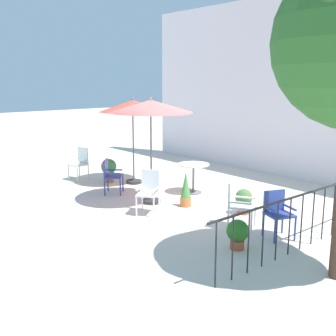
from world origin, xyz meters
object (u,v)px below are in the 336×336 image
at_px(patio_chair_2, 277,210).
at_px(patio_umbrella_0, 151,108).
at_px(patio_chair_1, 149,189).
at_px(patio_chair_3, 111,174).
at_px(potted_plant_3, 109,168).
at_px(potted_plant_0, 244,200).
at_px(potted_plant_1, 237,233).
at_px(patio_chair_4, 238,201).
at_px(patio_chair_0, 80,161).
at_px(cafe_table_0, 193,173).
at_px(potted_plant_2, 186,190).
at_px(patio_umbrella_1, 133,107).

bearing_deg(patio_chair_2, patio_umbrella_0, -172.41).
xyz_separation_m(patio_chair_1, patio_chair_3, (-1.92, 0.23, -0.01)).
relative_size(patio_chair_2, potted_plant_3, 1.28).
xyz_separation_m(potted_plant_0, potted_plant_1, (1.20, -1.61, -0.03)).
bearing_deg(patio_chair_4, patio_chair_0, -176.16).
bearing_deg(cafe_table_0, potted_plant_2, -51.91).
bearing_deg(patio_umbrella_0, patio_umbrella_1, 156.44).
bearing_deg(patio_chair_0, patio_umbrella_0, 2.45).
distance_m(patio_umbrella_0, potted_plant_1, 3.79).
bearing_deg(potted_plant_3, patio_chair_0, -150.33).
bearing_deg(patio_umbrella_0, patio_chair_0, -177.55).
xyz_separation_m(potted_plant_1, potted_plant_3, (-5.61, 0.90, 0.11)).
height_order(potted_plant_1, potted_plant_3, potted_plant_3).
distance_m(patio_chair_0, patio_chair_4, 5.73).
relative_size(patio_chair_3, potted_plant_2, 1.07).
height_order(patio_chair_1, potted_plant_2, patio_chair_1).
xyz_separation_m(patio_chair_2, patio_chair_4, (-0.80, -0.19, 0.03)).
bearing_deg(patio_umbrella_0, potted_plant_0, 27.46).
bearing_deg(patio_umbrella_0, cafe_table_0, 90.00).
height_order(patio_chair_3, potted_plant_3, patio_chair_3).
height_order(patio_umbrella_0, cafe_table_0, patio_umbrella_0).
bearing_deg(cafe_table_0, patio_chair_1, -73.24).
xyz_separation_m(patio_chair_2, patio_chair_3, (-4.63, -0.72, 0.01)).
relative_size(patio_chair_0, patio_chair_3, 1.07).
bearing_deg(patio_umbrella_1, patio_chair_0, -145.35).
bearing_deg(potted_plant_0, potted_plant_3, -170.89).
distance_m(patio_chair_2, potted_plant_3, 5.70).
relative_size(cafe_table_0, patio_chair_0, 0.86).
bearing_deg(potted_plant_2, cafe_table_0, 128.09).
distance_m(patio_chair_1, potted_plant_3, 3.11).
bearing_deg(patio_umbrella_0, potted_plant_1, -10.19).
distance_m(patio_chair_2, potted_plant_0, 1.44).
xyz_separation_m(patio_umbrella_1, cafe_table_0, (1.86, 0.58, -1.62)).
xyz_separation_m(patio_chair_0, patio_chair_4, (5.72, 0.38, -0.00)).
xyz_separation_m(patio_chair_4, potted_plant_2, (-1.74, 0.19, -0.15)).
distance_m(patio_chair_1, potted_plant_0, 2.11).
bearing_deg(patio_chair_3, patio_chair_1, -6.71).
bearing_deg(patio_chair_4, potted_plant_3, 179.06).
bearing_deg(potted_plant_2, patio_umbrella_0, -149.40).
xyz_separation_m(patio_chair_2, potted_plant_3, (-5.70, -0.11, -0.12)).
relative_size(cafe_table_0, patio_chair_1, 0.86).
relative_size(patio_umbrella_0, potted_plant_2, 3.01).
relative_size(patio_chair_2, potted_plant_0, 1.55).
xyz_separation_m(patio_chair_0, patio_chair_1, (3.81, -0.37, -0.01)).
bearing_deg(patio_chair_4, patio_umbrella_1, 172.58).
relative_size(patio_chair_0, patio_chair_4, 1.00).
xyz_separation_m(cafe_table_0, patio_chair_1, (0.57, -1.90, -0.00)).
distance_m(cafe_table_0, potted_plant_0, 2.03).
relative_size(patio_chair_3, potted_plant_1, 1.68).
bearing_deg(patio_chair_4, patio_chair_3, -172.08).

